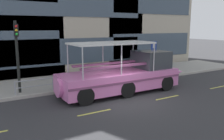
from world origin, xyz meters
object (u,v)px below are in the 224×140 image
duck_tour_boat (127,75)px  traffic_light_pole (17,50)px  parking_sign (153,52)px  pedestrian_near_bow (135,63)px

duck_tour_boat → traffic_light_pole: bearing=157.5°
parking_sign → duck_tour_boat: size_ratio=0.29×
pedestrian_near_bow → parking_sign: bearing=-29.2°
parking_sign → pedestrian_near_bow: 1.82m
traffic_light_pole → duck_tour_boat: 6.82m
duck_tour_boat → pedestrian_near_bow: (3.27, 3.66, 0.03)m
parking_sign → traffic_light_pole: bearing=-178.1°
parking_sign → pedestrian_near_bow: (-1.36, 0.76, -0.94)m
parking_sign → pedestrian_near_bow: size_ratio=1.79×
pedestrian_near_bow → traffic_light_pole: bearing=-173.2°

